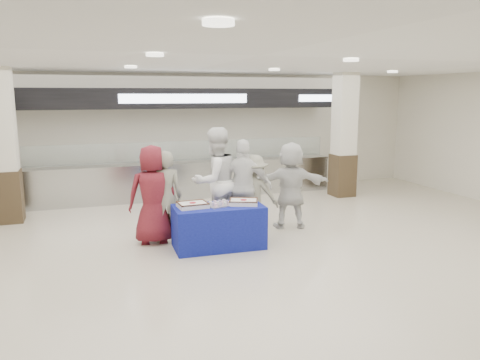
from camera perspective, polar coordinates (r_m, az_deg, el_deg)
name	(u,v)px	position (r m, az deg, el deg)	size (l,w,h in m)	color
ground	(258,268)	(7.40, 2.26, -10.63)	(14.00, 14.00, 0.00)	beige
serving_line	(183,153)	(12.18, -6.91, 3.28)	(8.70, 0.85, 2.80)	#AEB1B5
column_left	(4,150)	(10.79, -26.82, 3.31)	(0.55, 0.55, 3.20)	#352818
column_right	(344,138)	(12.52, 12.53, 5.01)	(0.55, 0.55, 3.20)	#352818
display_table	(219,227)	(8.22, -2.63, -5.70)	(1.55, 0.78, 0.75)	navy
sheet_cake_left	(193,204)	(8.03, -5.79, -2.99)	(0.51, 0.41, 0.10)	white
sheet_cake_right	(244,202)	(8.21, 0.44, -2.64)	(0.60, 0.54, 0.10)	white
cupcake_tray	(220,203)	(8.13, -2.46, -2.88)	(0.53, 0.45, 0.07)	#A5A5AA
civilian_maroon	(153,194)	(8.49, -10.58, -1.75)	(0.87, 0.57, 1.78)	maroon
soldier_a	(166,197)	(8.53, -9.07, -2.01)	(0.61, 0.40, 1.67)	gray
chef_tall	(215,181)	(8.92, -3.02, -0.14)	(1.00, 0.78, 2.05)	white
chef_short	(244,187)	(8.89, 0.47, -0.89)	(1.07, 0.45, 1.83)	white
soldier_b	(253,194)	(9.05, 1.63, -1.68)	(0.98, 0.56, 1.52)	gray
civilian_white	(290,185)	(9.38, 6.17, -0.62)	(1.61, 0.51, 1.74)	white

